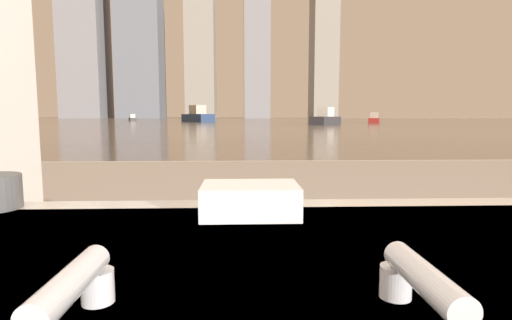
# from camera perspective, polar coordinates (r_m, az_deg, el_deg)

# --- Properties ---
(faucet_near) EXTENTS (0.04, 0.19, 0.08)m
(faucet_near) POSITION_cam_1_polar(r_m,az_deg,el_deg) (0.55, -24.02, -15.98)
(faucet_near) COLOR silver
(faucet_near) RESTS_ON bathtub
(faucet_far) EXTENTS (0.04, 0.19, 0.08)m
(faucet_far) POSITION_cam_1_polar(r_m,az_deg,el_deg) (0.55, 21.83, -15.58)
(faucet_far) COLOR silver
(faucet_far) RESTS_ON bathtub
(towel_stack) EXTENTS (0.25, 0.18, 0.08)m
(towel_stack) POSITION_cam_1_polar(r_m,az_deg,el_deg) (1.02, -0.84, -5.68)
(towel_stack) COLOR white
(towel_stack) RESTS_ON bathtub
(harbor_water) EXTENTS (180.00, 110.00, 0.01)m
(harbor_water) POSITION_cam_1_polar(r_m,az_deg,el_deg) (62.23, -2.09, 5.63)
(harbor_water) COLOR gray
(harbor_water) RESTS_ON ground_plane
(harbor_boat_0) EXTENTS (3.45, 4.16, 1.53)m
(harbor_boat_0) POSITION_cam_1_polar(r_m,az_deg,el_deg) (36.04, 9.89, 5.85)
(harbor_boat_0) COLOR #2D2D33
(harbor_boat_0) RESTS_ON harbor_water
(harbor_boat_1) EXTENTS (1.80, 2.81, 1.00)m
(harbor_boat_1) POSITION_cam_1_polar(r_m,az_deg,el_deg) (61.86, -17.22, 5.68)
(harbor_boat_1) COLOR #2D2D33
(harbor_boat_1) RESTS_ON harbor_water
(harbor_boat_2) EXTENTS (2.10, 3.24, 1.15)m
(harbor_boat_2) POSITION_cam_1_polar(r_m,az_deg,el_deg) (44.91, 16.52, 5.61)
(harbor_boat_2) COLOR maroon
(harbor_boat_2) RESTS_ON harbor_water
(harbor_boat_3) EXTENTS (4.66, 5.77, 2.11)m
(harbor_boat_3) POSITION_cam_1_polar(r_m,az_deg,el_deg) (51.39, -8.34, 6.24)
(harbor_boat_3) COLOR navy
(harbor_boat_3) RESTS_ON harbor_water
(skyline_tower_0) EXTENTS (11.35, 12.47, 52.37)m
(skyline_tower_0) POSITION_cam_1_polar(r_m,az_deg,el_deg) (128.86, -23.41, 17.24)
(skyline_tower_0) COLOR slate
(skyline_tower_0) RESTS_ON ground_plane
(skyline_tower_2) EXTENTS (8.18, 11.03, 33.39)m
(skyline_tower_2) POSITION_cam_1_polar(r_m,az_deg,el_deg) (119.85, -7.89, 13.95)
(skyline_tower_2) COLOR gray
(skyline_tower_2) RESTS_ON ground_plane
(skyline_tower_3) EXTENTS (7.27, 13.18, 35.85)m
(skyline_tower_3) POSITION_cam_1_polar(r_m,az_deg,el_deg) (119.54, 0.07, 14.62)
(skyline_tower_3) COLOR slate
(skyline_tower_3) RESTS_ON ground_plane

